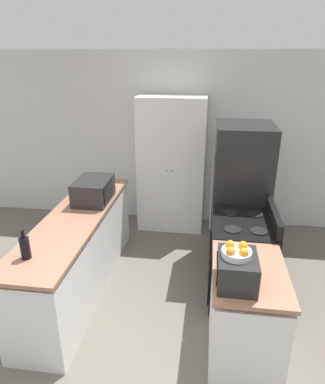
# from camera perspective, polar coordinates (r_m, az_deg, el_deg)

# --- Properties ---
(wall_back) EXTENTS (7.00, 0.06, 2.60)m
(wall_back) POSITION_cam_1_polar(r_m,az_deg,el_deg) (5.31, 2.28, 8.54)
(wall_back) COLOR silver
(wall_back) RESTS_ON ground_plane
(counter_left) EXTENTS (0.60, 2.42, 0.92)m
(counter_left) POSITION_cam_1_polar(r_m,az_deg,el_deg) (4.05, -13.76, -9.87)
(counter_left) COLOR silver
(counter_left) RESTS_ON ground_plane
(counter_right) EXTENTS (0.60, 0.89, 0.92)m
(counter_right) POSITION_cam_1_polar(r_m,az_deg,el_deg) (3.21, 13.54, -19.54)
(counter_right) COLOR silver
(counter_right) RESTS_ON ground_plane
(pantry_cabinet) EXTENTS (0.98, 0.52, 2.00)m
(pantry_cabinet) POSITION_cam_1_polar(r_m,az_deg,el_deg) (5.11, 1.50, 4.49)
(pantry_cabinet) COLOR white
(pantry_cabinet) RESTS_ON ground_plane
(stove) EXTENTS (0.66, 0.79, 1.08)m
(stove) POSITION_cam_1_polar(r_m,az_deg,el_deg) (3.88, 12.86, -10.84)
(stove) COLOR black
(stove) RESTS_ON ground_plane
(refrigerator) EXTENTS (0.70, 0.76, 1.78)m
(refrigerator) POSITION_cam_1_polar(r_m,az_deg,el_deg) (4.41, 12.78, -0.48)
(refrigerator) COLOR black
(refrigerator) RESTS_ON ground_plane
(microwave) EXTENTS (0.39, 0.53, 0.27)m
(microwave) POSITION_cam_1_polar(r_m,az_deg,el_deg) (4.09, -11.42, 0.29)
(microwave) COLOR black
(microwave) RESTS_ON counter_left
(wine_bottle) EXTENTS (0.08, 0.08, 0.27)m
(wine_bottle) POSITION_cam_1_polar(r_m,az_deg,el_deg) (3.15, -21.94, -8.55)
(wine_bottle) COLOR black
(wine_bottle) RESTS_ON counter_left
(toaster_oven) EXTENTS (0.30, 0.37, 0.24)m
(toaster_oven) POSITION_cam_1_polar(r_m,az_deg,el_deg) (2.68, 12.27, -12.59)
(toaster_oven) COLOR black
(toaster_oven) RESTS_ON counter_right
(fruit_bowl) EXTENTS (0.22, 0.22, 0.10)m
(fruit_bowl) POSITION_cam_1_polar(r_m,az_deg,el_deg) (2.60, 12.26, -9.67)
(fruit_bowl) COLOR silver
(fruit_bowl) RESTS_ON toaster_oven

